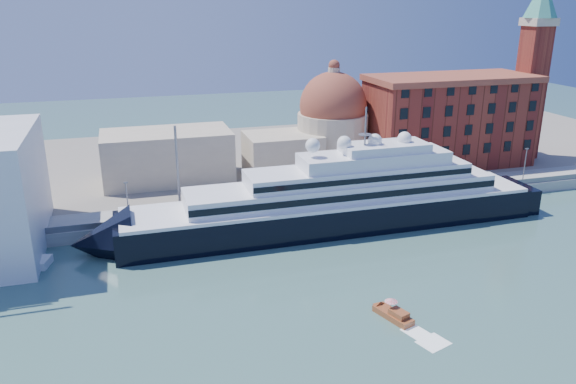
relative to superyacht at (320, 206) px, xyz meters
name	(u,v)px	position (x,y,z in m)	size (l,w,h in m)	color
ground	(332,287)	(-6.21, -23.00, -4.85)	(400.00, 400.00, 0.00)	#38625E
quay	(275,208)	(-6.21, 11.00, -3.60)	(180.00, 10.00, 2.50)	gray
land	(236,160)	(-6.21, 52.00, -3.85)	(260.00, 72.00, 2.00)	slate
quay_fence	(281,207)	(-6.21, 6.50, -1.75)	(180.00, 0.10, 1.20)	slate
superyacht	(320,206)	(0.00, 0.00, 0.00)	(93.96, 13.03, 28.08)	black
service_barge	(16,262)	(-55.45, -0.77, -4.08)	(12.46, 6.92, 2.66)	white
water_taxi	(394,314)	(-1.05, -34.43, -4.11)	(4.07, 6.77, 3.05)	brown
warehouse	(449,120)	(45.79, 29.00, 8.94)	(43.00, 19.00, 23.25)	maroon
campanile	(534,58)	(69.79, 29.00, 23.91)	(8.40, 8.40, 47.00)	maroon
church	(274,137)	(0.18, 34.72, 6.06)	(66.00, 18.00, 25.50)	beige
lamp_posts	(216,177)	(-18.88, 9.27, 4.99)	(120.80, 2.40, 18.00)	slate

